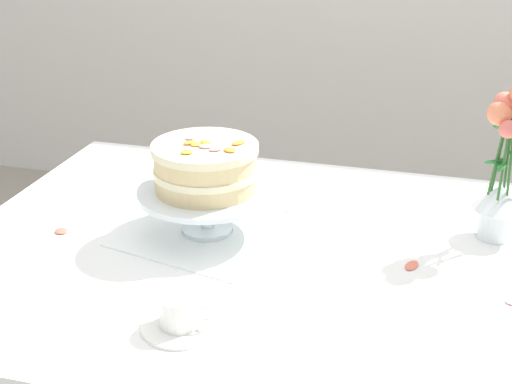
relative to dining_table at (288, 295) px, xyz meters
name	(u,v)px	position (x,y,z in m)	size (l,w,h in m)	color
dining_table	(288,295)	(0.00, 0.00, 0.00)	(1.40, 1.00, 0.74)	white
linen_napkin	(207,231)	(-0.19, 0.06, 0.09)	(0.32, 0.32, 0.00)	white
cake_stand	(206,197)	(-0.19, 0.06, 0.17)	(0.29, 0.29, 0.10)	silver
layer_cake	(205,167)	(-0.19, 0.06, 0.24)	(0.22, 0.22, 0.11)	beige
flower_vase	(505,164)	(0.40, 0.20, 0.25)	(0.11, 0.11, 0.34)	silver
teacup	(180,315)	(-0.12, -0.28, 0.11)	(0.13, 0.13, 0.06)	white
loose_petal_0	(61,231)	(-0.50, -0.02, 0.09)	(0.03, 0.03, 0.01)	#E56B51
loose_petal_1	(286,210)	(-0.06, 0.21, 0.09)	(0.03, 0.02, 0.00)	pink
loose_petal_3	(412,265)	(0.24, 0.03, 0.09)	(0.04, 0.02, 0.01)	#E56B51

